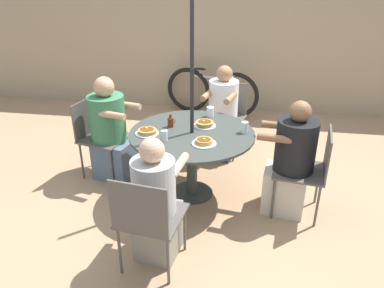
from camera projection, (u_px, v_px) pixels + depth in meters
The scene contains 20 objects.
ground_plane at pixel (192, 193), 4.05m from camera, with size 12.00×12.00×0.00m, color tan.
back_fence at pixel (218, 53), 6.03m from camera, with size 10.00×0.06×1.87m, color tan.
patio_table at pixel (192, 142), 3.79m from camera, with size 1.26×1.26×0.72m.
umbrella_pole at pixel (192, 91), 3.55m from camera, with size 0.04×0.04×2.29m, color black.
patio_chair_north at pixel (227, 113), 4.79m from camera, with size 0.57×0.57×0.88m.
diner_north at pixel (222, 117), 4.64m from camera, with size 0.45×0.56×1.16m.
patio_chair_east at pixel (98, 132), 4.23m from camera, with size 0.57×0.57×0.88m.
diner_east at pixel (111, 134), 4.16m from camera, with size 0.57×0.49×1.18m.
patio_chair_south at pixel (147, 217), 2.83m from camera, with size 0.54×0.54×0.88m.
diner_south at pixel (156, 205), 2.99m from camera, with size 0.40×0.56×1.10m.
patio_chair_west at pixel (310, 167), 3.52m from camera, with size 0.54×0.54×0.88m.
diner_west at pixel (290, 164), 3.57m from camera, with size 0.56×0.43×1.15m.
pancake_plate_a at pixel (205, 124), 3.87m from camera, with size 0.23×0.23×0.07m.
pancake_plate_b at pixel (147, 132), 3.69m from camera, with size 0.23×0.23×0.06m.
pancake_plate_c at pixel (204, 142), 3.49m from camera, with size 0.23×0.23×0.06m.
syrup_bottle at pixel (171, 122), 3.85m from camera, with size 0.08×0.06×0.14m.
coffee_cup at pixel (210, 112), 4.10m from camera, with size 0.08×0.08×0.11m.
drinking_glass_a at pixel (164, 135), 3.54m from camera, with size 0.06×0.06×0.11m, color silver.
drinking_glass_b at pixel (245, 127), 3.71m from camera, with size 0.07×0.07×0.11m, color silver.
bicycle at pixel (212, 92), 6.00m from camera, with size 1.52×0.48×0.75m.
Camera 1 is at (0.53, -3.37, 2.25)m, focal length 35.00 mm.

